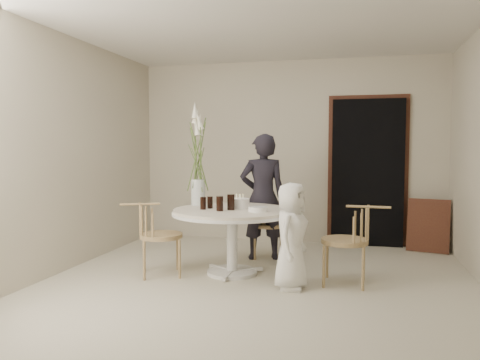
% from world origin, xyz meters
% --- Properties ---
extents(ground, '(4.50, 4.50, 0.00)m').
position_xyz_m(ground, '(0.00, 0.00, 0.00)').
color(ground, beige).
rests_on(ground, ground).
extents(room_shell, '(4.50, 4.50, 4.50)m').
position_xyz_m(room_shell, '(0.00, 0.00, 1.62)').
color(room_shell, silver).
rests_on(room_shell, ground).
extents(doorway, '(1.00, 0.10, 2.10)m').
position_xyz_m(doorway, '(1.15, 2.19, 1.05)').
color(doorway, black).
rests_on(doorway, ground).
extents(door_trim, '(1.12, 0.03, 2.22)m').
position_xyz_m(door_trim, '(1.15, 2.23, 1.11)').
color(door_trim, '#512E1C').
rests_on(door_trim, ground).
extents(table, '(1.33, 1.33, 0.73)m').
position_xyz_m(table, '(-0.35, 0.25, 0.62)').
color(table, silver).
rests_on(table, ground).
extents(picture_frame, '(0.56, 0.28, 0.72)m').
position_xyz_m(picture_frame, '(1.95, 1.95, 0.36)').
color(picture_frame, '#512E1C').
rests_on(picture_frame, ground).
extents(chair_far, '(0.49, 0.52, 0.77)m').
position_xyz_m(chair_far, '(-0.13, 1.26, 0.50)').
color(chair_far, tan).
rests_on(chair_far, ground).
extents(chair_right, '(0.51, 0.48, 0.83)m').
position_xyz_m(chair_right, '(0.99, 0.14, 0.54)').
color(chair_right, tan).
rests_on(chair_right, ground).
extents(chair_left, '(0.60, 0.58, 0.81)m').
position_xyz_m(chair_left, '(-1.21, -0.02, 0.53)').
color(chair_left, tan).
rests_on(chair_left, ground).
extents(girl, '(0.67, 0.54, 1.58)m').
position_xyz_m(girl, '(-0.16, 1.04, 0.79)').
color(girl, black).
rests_on(girl, ground).
extents(boy, '(0.42, 0.57, 1.07)m').
position_xyz_m(boy, '(0.36, -0.14, 0.53)').
color(boy, white).
rests_on(boy, ground).
extents(birthday_cake, '(0.23, 0.23, 0.16)m').
position_xyz_m(birthday_cake, '(-0.29, 0.36, 0.78)').
color(birthday_cake, white).
rests_on(birthday_cake, table).
extents(cola_tumbler_a, '(0.09, 0.09, 0.16)m').
position_xyz_m(cola_tumbler_a, '(-0.44, 0.07, 0.81)').
color(cola_tumbler_a, black).
rests_on(cola_tumbler_a, table).
extents(cola_tumbler_b, '(0.11, 0.11, 0.17)m').
position_xyz_m(cola_tumbler_b, '(-0.35, 0.19, 0.82)').
color(cola_tumbler_b, black).
rests_on(cola_tumbler_b, table).
extents(cola_tumbler_c, '(0.07, 0.07, 0.14)m').
position_xyz_m(cola_tumbler_c, '(-0.66, 0.15, 0.80)').
color(cola_tumbler_c, black).
rests_on(cola_tumbler_c, table).
extents(cola_tumbler_d, '(0.08, 0.08, 0.13)m').
position_xyz_m(cola_tumbler_d, '(-0.61, 0.26, 0.80)').
color(cola_tumbler_d, black).
rests_on(cola_tumbler_d, table).
extents(plate_stack, '(0.27, 0.27, 0.05)m').
position_xyz_m(plate_stack, '(-0.03, 0.13, 0.76)').
color(plate_stack, white).
rests_on(plate_stack, table).
extents(flower_vase, '(0.16, 0.16, 1.22)m').
position_xyz_m(flower_vase, '(-0.83, 0.51, 1.27)').
color(flower_vase, silver).
rests_on(flower_vase, table).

